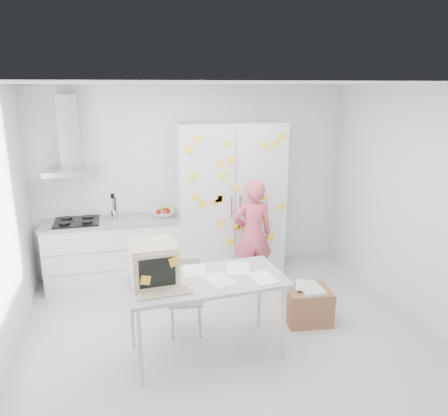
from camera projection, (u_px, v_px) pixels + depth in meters
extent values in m
cube|color=silver|center=(228.00, 335.00, 4.88)|extent=(4.50, 4.00, 0.02)
cube|color=white|center=(194.00, 180.00, 6.38)|extent=(4.50, 0.02, 2.70)
cube|color=white|center=(417.00, 205.00, 5.04)|extent=(0.02, 4.00, 2.70)
cube|color=white|center=(229.00, 83.00, 4.15)|extent=(4.50, 4.00, 0.02)
cube|color=white|center=(114.00, 253.00, 6.06)|extent=(1.80, 0.60, 0.88)
cube|color=gray|center=(113.00, 251.00, 5.74)|extent=(1.76, 0.01, 0.01)
cube|color=gray|center=(115.00, 271.00, 5.82)|extent=(1.76, 0.01, 0.01)
cube|color=#9E9E99|center=(112.00, 221.00, 5.94)|extent=(1.84, 0.63, 0.04)
cube|color=black|center=(77.00, 222.00, 5.83)|extent=(0.58, 0.50, 0.03)
cylinder|color=black|center=(65.00, 223.00, 5.67)|extent=(0.14, 0.14, 0.02)
cylinder|color=black|center=(87.00, 222.00, 5.74)|extent=(0.14, 0.14, 0.02)
cylinder|color=black|center=(66.00, 218.00, 5.90)|extent=(0.14, 0.14, 0.02)
cylinder|color=black|center=(88.00, 217.00, 5.96)|extent=(0.14, 0.14, 0.02)
cylinder|color=silver|center=(115.00, 215.00, 5.93)|extent=(0.10, 0.10, 0.14)
cylinder|color=black|center=(113.00, 207.00, 5.90)|extent=(0.01, 0.01, 0.30)
cylinder|color=black|center=(116.00, 208.00, 5.89)|extent=(0.01, 0.01, 0.30)
cylinder|color=black|center=(115.00, 207.00, 5.92)|extent=(0.01, 0.01, 0.30)
cube|color=black|center=(112.00, 196.00, 5.86)|extent=(0.05, 0.01, 0.07)
imported|color=white|center=(163.00, 214.00, 6.09)|extent=(0.31, 0.31, 0.08)
sphere|color=#B2140F|center=(158.00, 212.00, 6.08)|extent=(0.08, 0.08, 0.08)
sphere|color=#B2140F|center=(165.00, 213.00, 6.04)|extent=(0.08, 0.08, 0.08)
sphere|color=#B2140F|center=(168.00, 211.00, 6.13)|extent=(0.08, 0.08, 0.08)
cylinder|color=yellow|center=(161.00, 208.00, 6.08)|extent=(0.09, 0.17, 0.10)
cylinder|color=yellow|center=(163.00, 208.00, 6.09)|extent=(0.04, 0.17, 0.10)
cylinder|color=yellow|center=(165.00, 208.00, 6.09)|extent=(0.08, 0.17, 0.10)
cube|color=silver|center=(72.00, 172.00, 5.69)|extent=(0.70, 0.48, 0.07)
cube|color=silver|center=(70.00, 132.00, 5.67)|extent=(0.26, 0.24, 0.95)
cube|color=silver|center=(229.00, 200.00, 6.25)|extent=(1.50, 0.65, 2.20)
cube|color=slate|center=(235.00, 206.00, 5.94)|extent=(0.01, 0.01, 2.16)
cube|color=silver|center=(231.00, 206.00, 5.92)|extent=(0.02, 0.02, 0.30)
cube|color=silver|center=(240.00, 206.00, 5.94)|extent=(0.02, 0.02, 0.30)
cube|color=yellow|center=(266.00, 146.00, 5.82)|extent=(0.10, 0.00, 0.10)
cube|color=yellow|center=(276.00, 144.00, 5.85)|extent=(0.12, 0.00, 0.12)
cube|color=yellow|center=(281.00, 206.00, 6.11)|extent=(0.12, 0.00, 0.12)
cube|color=yellow|center=(219.00, 199.00, 5.85)|extent=(0.10, 0.00, 0.10)
cube|color=yellow|center=(236.00, 188.00, 5.87)|extent=(0.12, 0.00, 0.12)
cube|color=yellow|center=(261.00, 221.00, 6.09)|extent=(0.12, 0.00, 0.12)
cube|color=yellow|center=(221.00, 223.00, 5.96)|extent=(0.10, 0.00, 0.10)
cube|color=yellow|center=(226.00, 144.00, 5.68)|extent=(0.12, 0.00, 0.12)
cube|color=yellow|center=(242.00, 226.00, 6.04)|extent=(0.12, 0.00, 0.12)
cube|color=yellow|center=(264.00, 198.00, 6.01)|extent=(0.12, 0.00, 0.12)
cube|color=yellow|center=(255.00, 216.00, 6.05)|extent=(0.10, 0.00, 0.10)
cube|color=yellow|center=(220.00, 164.00, 5.73)|extent=(0.12, 0.00, 0.12)
cube|color=yellow|center=(202.00, 205.00, 5.82)|extent=(0.10, 0.00, 0.10)
cube|color=yellow|center=(195.00, 197.00, 5.77)|extent=(0.10, 0.00, 0.10)
cube|color=yellow|center=(190.00, 150.00, 5.58)|extent=(0.11, 0.00, 0.11)
cube|color=yellow|center=(230.00, 242.00, 6.06)|extent=(0.10, 0.00, 0.10)
cube|color=yellow|center=(221.00, 199.00, 5.86)|extent=(0.11, 0.00, 0.11)
cube|color=yellow|center=(271.00, 238.00, 6.20)|extent=(0.11, 0.00, 0.11)
cube|color=yellow|center=(282.00, 136.00, 5.84)|extent=(0.10, 0.00, 0.10)
cube|color=yellow|center=(224.00, 176.00, 5.79)|extent=(0.10, 0.00, 0.10)
cube|color=yellow|center=(215.00, 203.00, 5.86)|extent=(0.11, 0.00, 0.11)
cube|color=yellow|center=(247.00, 245.00, 6.14)|extent=(0.10, 0.00, 0.10)
cube|color=yellow|center=(197.00, 139.00, 5.57)|extent=(0.10, 0.00, 0.10)
cube|color=yellow|center=(193.00, 176.00, 5.68)|extent=(0.12, 0.00, 0.12)
cube|color=yellow|center=(256.00, 227.00, 6.10)|extent=(0.11, 0.00, 0.11)
cube|color=yellow|center=(230.00, 160.00, 5.75)|extent=(0.11, 0.00, 0.11)
cube|color=yellow|center=(254.00, 192.00, 5.95)|extent=(0.11, 0.00, 0.11)
cube|color=yellow|center=(237.00, 227.00, 6.02)|extent=(0.11, 0.00, 0.11)
imported|color=#CB4F61|center=(253.00, 235.00, 5.85)|extent=(0.56, 0.38, 1.50)
cube|color=#AAB1B5|center=(206.00, 280.00, 4.31)|extent=(1.61, 0.89, 0.03)
cylinder|color=silver|center=(140.00, 349.00, 3.92)|extent=(0.04, 0.04, 0.80)
cylinder|color=silver|center=(284.00, 323.00, 4.34)|extent=(0.04, 0.04, 0.80)
cylinder|color=silver|center=(132.00, 314.00, 4.50)|extent=(0.04, 0.04, 0.80)
cylinder|color=silver|center=(259.00, 295.00, 4.93)|extent=(0.04, 0.04, 0.80)
cube|color=beige|center=(153.00, 263.00, 4.18)|extent=(0.45, 0.47, 0.40)
cube|color=beige|center=(157.00, 272.00, 3.97)|extent=(0.40, 0.05, 0.36)
cube|color=black|center=(157.00, 273.00, 3.96)|extent=(0.33, 0.03, 0.28)
cube|color=yellow|center=(146.00, 280.00, 3.93)|extent=(0.10, 0.01, 0.10)
cube|color=yellow|center=(174.00, 262.00, 3.98)|extent=(0.11, 0.01, 0.11)
cube|color=beige|center=(165.00, 293.00, 3.99)|extent=(0.50, 0.20, 0.03)
cube|color=gray|center=(165.00, 291.00, 3.98)|extent=(0.45, 0.15, 0.01)
cube|color=white|center=(218.00, 279.00, 4.29)|extent=(0.33, 0.39, 0.00)
cube|color=white|center=(238.00, 268.00, 4.55)|extent=(0.31, 0.38, 0.00)
cube|color=white|center=(262.00, 278.00, 4.31)|extent=(0.29, 0.37, 0.00)
cube|color=white|center=(195.00, 271.00, 4.49)|extent=(0.26, 0.35, 0.00)
cube|color=#A8A8A6|center=(185.00, 299.00, 4.83)|extent=(0.42, 0.42, 0.04)
cube|color=#A8A8A6|center=(185.00, 274.00, 4.93)|extent=(0.35, 0.07, 0.41)
cylinder|color=#A4A3A8|center=(172.00, 324.00, 4.73)|extent=(0.03, 0.03, 0.38)
cylinder|color=#A4A3A8|center=(200.00, 322.00, 4.76)|extent=(0.03, 0.03, 0.38)
cylinder|color=#A4A3A8|center=(172.00, 310.00, 5.02)|extent=(0.03, 0.03, 0.38)
cylinder|color=#A4A3A8|center=(199.00, 309.00, 5.05)|extent=(0.03, 0.03, 0.38)
cube|color=#8E5C3D|center=(308.00, 305.00, 5.09)|extent=(0.56, 0.47, 0.41)
cube|color=silver|center=(311.00, 289.00, 5.02)|extent=(0.25, 0.33, 0.04)
cube|color=silver|center=(305.00, 285.00, 5.06)|extent=(0.32, 0.36, 0.00)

